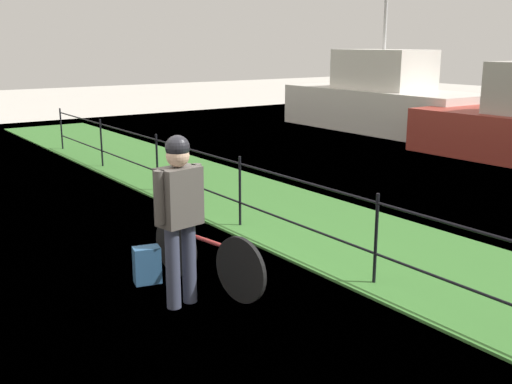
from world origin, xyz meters
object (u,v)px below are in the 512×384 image
Objects in this scene: bicycle_main at (205,255)px; cyclist_person at (179,206)px; terrier_dog at (182,192)px; wooden_crate at (181,209)px; backpack_on_paving at (147,265)px; moored_boat_far at (381,101)px.

cyclist_person is at bearing -59.54° from bicycle_main.
wooden_crate is at bearing -169.99° from terrier_dog.
bicycle_main is 0.72m from terrier_dog.
terrier_dog is at bearing -3.86° from backpack_on_paving.
terrier_dog is (0.02, 0.00, 0.19)m from wooden_crate.
moored_boat_far is at bearing 45.90° from backpack_on_paving.
cyclist_person is 1.07m from backpack_on_paving.
terrier_dog reaches higher than wooden_crate.
backpack_on_paving is (-0.10, -0.38, -0.59)m from wooden_crate.
moored_boat_far reaches higher than cyclist_person.
cyclist_person is at bearing -54.72° from moored_boat_far.
wooden_crate is at bearing -169.99° from bicycle_main.
bicycle_main is 0.57m from wooden_crate.
backpack_on_paving is (-0.71, -0.04, -0.80)m from cyclist_person.
backpack_on_paving is at bearing -107.18° from terrier_dog.
cyclist_person reaches higher than wooden_crate.
bicycle_main is 0.81m from cyclist_person.
bicycle_main is 4.22× the size of backpack_on_paving.
wooden_crate is 0.23× the size of cyclist_person.
wooden_crate is 0.19m from terrier_dog.
bicycle_main is 1.00× the size of cyclist_person.
bicycle_main is at bearing 10.01° from wooden_crate.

